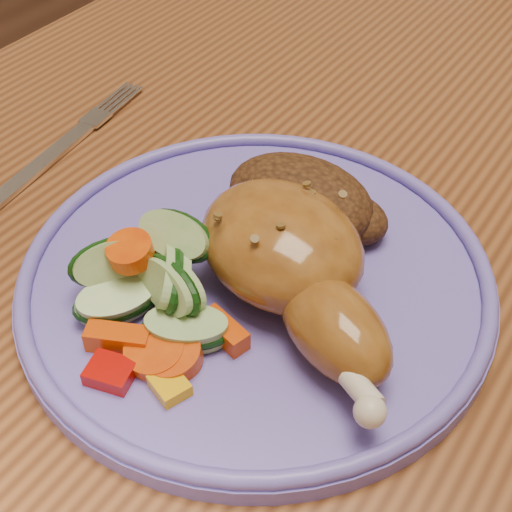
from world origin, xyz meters
name	(u,v)px	position (x,y,z in m)	size (l,w,h in m)	color
dining_table	(411,309)	(0.00, 0.00, 0.67)	(0.90, 1.40, 0.75)	brown
plate	(256,280)	(-0.07, -0.11, 0.76)	(0.30, 0.30, 0.01)	#6657BB
plate_rim	(256,268)	(-0.07, -0.11, 0.77)	(0.30, 0.30, 0.01)	#6657BB
chicken_leg	(293,263)	(-0.04, -0.12, 0.79)	(0.17, 0.14, 0.06)	#90571E
rice_pilaf	(303,201)	(-0.07, -0.05, 0.78)	(0.11, 0.08, 0.05)	#472711
vegetable_pile	(153,288)	(-0.10, -0.17, 0.78)	(0.12, 0.12, 0.06)	#A50A05
fork	(62,146)	(-0.28, -0.07, 0.75)	(0.04, 0.17, 0.00)	silver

